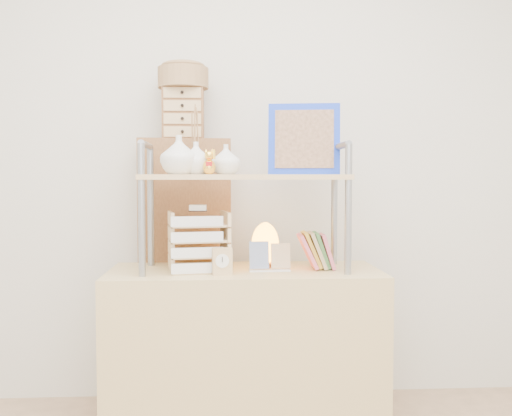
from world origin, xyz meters
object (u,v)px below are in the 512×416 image
(desk, at_px, (245,353))
(salt_lamp, at_px, (265,244))
(cabinet, at_px, (185,273))
(letter_tray, at_px, (198,245))

(desk, bearing_deg, salt_lamp, 32.92)
(salt_lamp, bearing_deg, cabinet, 141.37)
(desk, relative_size, cabinet, 0.89)
(desk, relative_size, letter_tray, 4.12)
(cabinet, bearing_deg, desk, -56.31)
(desk, distance_m, salt_lamp, 0.49)
(desk, height_order, salt_lamp, salt_lamp)
(cabinet, height_order, salt_lamp, cabinet)
(letter_tray, bearing_deg, salt_lamp, 16.35)
(cabinet, distance_m, salt_lamp, 0.53)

